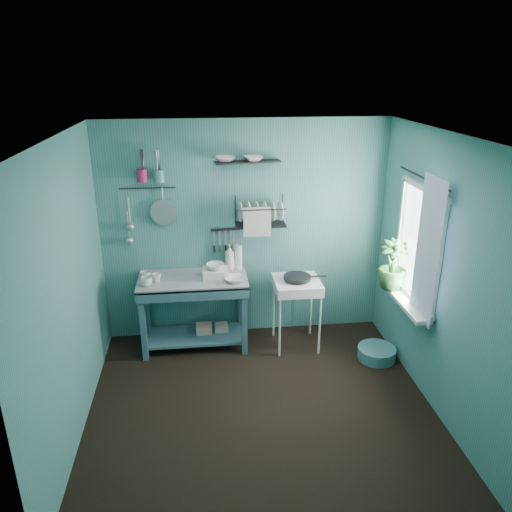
{
  "coord_description": "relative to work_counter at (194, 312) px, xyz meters",
  "views": [
    {
      "loc": [
        -0.5,
        -3.84,
        3.01
      ],
      "look_at": [
        0.05,
        0.85,
        1.2
      ],
      "focal_mm": 35.0,
      "sensor_mm": 36.0,
      "label": 1
    }
  ],
  "objects": [
    {
      "name": "mug_right",
      "position": [
        -0.5,
        0.0,
        0.47
      ],
      "size": [
        0.17,
        0.17,
        0.1
      ],
      "primitive_type": "imported",
      "rotation": [
        0.0,
        0.0,
        1.05
      ],
      "color": "silver",
      "rests_on": "work_counter"
    },
    {
      "name": "soap_bottle",
      "position": [
        0.42,
        0.2,
        0.57
      ],
      "size": [
        0.11,
        0.12,
        0.3
      ],
      "primitive_type": "imported",
      "color": "silver",
      "rests_on": "work_counter"
    },
    {
      "name": "mug_mid",
      "position": [
        -0.38,
        -0.06,
        0.47
      ],
      "size": [
        0.14,
        0.14,
        0.09
      ],
      "primitive_type": "imported",
      "rotation": [
        0.0,
        0.0,
        0.52
      ],
      "color": "silver",
      "rests_on": "work_counter"
    },
    {
      "name": "frying_pan",
      "position": [
        1.14,
        -0.12,
        0.42
      ],
      "size": [
        0.3,
        0.3,
        0.03
      ],
      "primitive_type": "cylinder",
      "color": "black",
      "rests_on": "hotplate_stand"
    },
    {
      "name": "water_bottle",
      "position": [
        0.52,
        0.22,
        0.56
      ],
      "size": [
        0.09,
        0.09,
        0.28
      ],
      "primitive_type": "cylinder",
      "color": "silver",
      "rests_on": "work_counter"
    },
    {
      "name": "ladle_inner",
      "position": [
        -0.67,
        0.26,
        0.97
      ],
      "size": [
        0.01,
        0.01,
        0.3
      ],
      "primitive_type": "cylinder",
      "color": "#AEB1B6",
      "rests_on": "wall_back"
    },
    {
      "name": "shelf_bowl_left",
      "position": [
        0.39,
        0.2,
        1.59
      ],
      "size": [
        0.21,
        0.21,
        0.05
      ],
      "primitive_type": "imported",
      "rotation": [
        0.0,
        0.0,
        -0.0
      ],
      "color": "silver",
      "rests_on": "upper_shelf"
    },
    {
      "name": "wall_left",
      "position": [
        -0.99,
        -1.2,
        0.83
      ],
      "size": [
        0.0,
        3.0,
        3.0
      ],
      "primitive_type": "plane",
      "rotation": [
        1.57,
        0.0,
        1.57
      ],
      "color": "#37716F",
      "rests_on": "ground"
    },
    {
      "name": "window_glass",
      "position": [
        2.19,
        -0.75,
        0.98
      ],
      "size": [
        0.0,
        1.1,
        1.1
      ],
      "primitive_type": "plane",
      "rotation": [
        1.57,
        0.0,
        1.57
      ],
      "color": "white",
      "rests_on": "wall_right"
    },
    {
      "name": "storage_tin_large",
      "position": [
        0.1,
        0.05,
        -0.31
      ],
      "size": [
        0.18,
        0.18,
        0.22
      ],
      "primitive_type": "cube",
      "color": "gray",
      "rests_on": "floor"
    },
    {
      "name": "counter_bowl",
      "position": [
        0.45,
        -0.15,
        0.45
      ],
      "size": [
        0.22,
        0.22,
        0.05
      ],
      "primitive_type": "imported",
      "color": "silver",
      "rests_on": "work_counter"
    },
    {
      "name": "floor",
      "position": [
        0.61,
        -1.2,
        -0.42
      ],
      "size": [
        3.2,
        3.2,
        0.0
      ],
      "primitive_type": "plane",
      "color": "black",
      "rests_on": "ground"
    },
    {
      "name": "knife_strip",
      "position": [
        0.38,
        0.27,
        0.87
      ],
      "size": [
        0.32,
        0.04,
        0.03
      ],
      "primitive_type": "cube",
      "rotation": [
        0.0,
        0.0,
        0.06
      ],
      "color": "black",
      "rests_on": "wall_back"
    },
    {
      "name": "wall_right",
      "position": [
        2.21,
        -1.2,
        0.83
      ],
      "size": [
        0.0,
        3.0,
        3.0
      ],
      "primitive_type": "plane",
      "rotation": [
        1.57,
        0.0,
        -1.57
      ],
      "color": "#37716F",
      "rests_on": "ground"
    },
    {
      "name": "ceiling",
      "position": [
        0.61,
        -1.2,
        2.08
      ],
      "size": [
        3.2,
        3.2,
        0.0
      ],
      "primitive_type": "plane",
      "rotation": [
        3.14,
        0.0,
        0.0
      ],
      "color": "silver",
      "rests_on": "ground"
    },
    {
      "name": "utensil_cup_teal",
      "position": [
        -0.3,
        0.22,
        1.5
      ],
      "size": [
        0.11,
        0.11,
        0.13
      ],
      "primitive_type": "cylinder",
      "color": "teal",
      "rests_on": "wall_back"
    },
    {
      "name": "hook_rail",
      "position": [
        -0.44,
        0.27,
        1.37
      ],
      "size": [
        0.6,
        0.01,
        0.01
      ],
      "primitive_type": "cylinder",
      "rotation": [
        0.0,
        1.57,
        0.0
      ],
      "color": "black",
      "rests_on": "wall_back"
    },
    {
      "name": "storage_tin_small",
      "position": [
        0.3,
        0.08,
        -0.32
      ],
      "size": [
        0.15,
        0.15,
        0.2
      ],
      "primitive_type": "cube",
      "color": "gray",
      "rests_on": "floor"
    },
    {
      "name": "windowsill",
      "position": [
        2.11,
        -0.75,
        0.39
      ],
      "size": [
        0.16,
        0.95,
        0.04
      ],
      "primitive_type": "cube",
      "color": "white",
      "rests_on": "wall_right"
    },
    {
      "name": "wash_tub",
      "position": [
        0.25,
        -0.02,
        0.47
      ],
      "size": [
        0.28,
        0.22,
        0.1
      ],
      "primitive_type": "cube",
      "color": "silver",
      "rests_on": "work_counter"
    },
    {
      "name": "floor_basin",
      "position": [
        1.97,
        -0.51,
        -0.35
      ],
      "size": [
        0.41,
        0.41,
        0.13
      ],
      "primitive_type": "cylinder",
      "color": "teal",
      "rests_on": "floor"
    },
    {
      "name": "mug_left",
      "position": [
        -0.48,
        -0.16,
        0.47
      ],
      "size": [
        0.12,
        0.12,
        0.1
      ],
      "primitive_type": "imported",
      "color": "silver",
      "rests_on": "work_counter"
    },
    {
      "name": "curtain",
      "position": [
        2.13,
        -1.05,
        1.03
      ],
      "size": [
        0.0,
        1.35,
        1.35
      ],
      "primitive_type": "plane",
      "rotation": [
        1.57,
        0.0,
        1.57
      ],
      "color": "white",
      "rests_on": "wall_right"
    },
    {
      "name": "tub_bowl",
      "position": [
        0.25,
        -0.02,
        0.55
      ],
      "size": [
        0.2,
        0.19,
        0.06
      ],
      "primitive_type": "imported",
      "color": "silver",
      "rests_on": "wash_tub"
    },
    {
      "name": "dish_rack",
      "position": [
        0.77,
        0.17,
        1.1
      ],
      "size": [
        0.56,
        0.27,
        0.32
      ],
      "primitive_type": "cube",
      "rotation": [
        0.0,
        0.0,
        -0.06
      ],
      "color": "black",
      "rests_on": "wall_back"
    },
    {
      "name": "shelf_bowl_right",
      "position": [
        0.69,
        0.2,
        1.67
      ],
      "size": [
        0.23,
        0.23,
        0.05
      ],
      "primitive_type": "imported",
      "rotation": [
        0.0,
        0.0,
        0.13
      ],
      "color": "silver",
      "rests_on": "upper_shelf"
    },
    {
      "name": "hotplate_stand",
      "position": [
        1.14,
        -0.12,
        -0.02
      ],
      "size": [
        0.51,
        0.51,
        0.8
      ],
      "primitive_type": "cube",
      "rotation": [
        0.0,
        0.0,
        -0.02
      ],
      "color": "white",
      "rests_on": "floor"
    },
    {
      "name": "upper_shelf",
      "position": [
        0.63,
        0.2,
        1.64
      ],
      "size": [
        0.72,
        0.28,
        0.01
      ],
      "primitive_type": "cube",
      "rotation": [
        0.0,
        0.0,
        0.15
      ],
      "color": "black",
      "rests_on": "wall_back"
    },
    {
      "name": "ladle_outer",
      "position": [
        -0.65,
        0.26,
        1.12
      ],
      "size": [
        0.01,
        0.01,
        0.3
      ],
      "primitive_type": "cylinder",
      "color": "#AEB1B6",
      "rests_on": "wall_back"
    },
    {
      "name": "potted_plant",
      "position": [
        2.06,
        -0.48,
        0.67
      ],
      "size": [
        0.33,
        0.33,
        0.52
      ],
      "primitive_type": "imported",
      "rotation": [
        0.0,
        0.0,
        -0.14
      ],
      "color": "#255E28",
      "rests_on": "windowsill"
    },
    {
      "name": "colander",
      "position": [
        -0.28,
        0.25,
        1.1
      ],
      "size": [
        0.28,
        0.03,
        0.28
      ],
      "primitive_type": "cylinder",
      "rotation": [
        1.54,
        0.0,
        0.0
      ],
      "color": "#AEB1B6",
      "rests_on": "wall_back"
    },
    {
      "name": "curtain_rod",
      "position": [
        2.15,
        -0.75,
        1.63
      ],
      "size": [
        0.02,
        1.05,
        0.02
      ],
      "primitive_type": "cylinder",
      "rotation": [
        1.57,
        0.0,
        0.0
      ],
      "color": "black",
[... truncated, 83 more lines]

